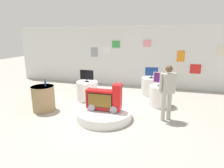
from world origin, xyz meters
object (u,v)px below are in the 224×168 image
Objects in this scene: display_pedestal_left_rear at (151,86)px; tv_on_center_rear at (161,79)px; display_pedestal_right_rear at (87,91)px; shopper_browsing_near_truck at (168,89)px; main_display_pedestal at (104,114)px; tv_on_left_rear at (152,72)px; bottle_on_side_table at (45,83)px; novelty_firetruck_tv at (105,99)px; tv_on_right_rear at (87,75)px; display_pedestal_center_rear at (160,96)px; side_table_round at (43,98)px.

tv_on_center_rear is (0.42, -1.24, 0.63)m from display_pedestal_left_rear.
shopper_browsing_near_truck reaches higher than display_pedestal_right_rear.
tv_on_left_rear reaches higher than main_display_pedestal.
tv_on_center_rear is at bearing -71.21° from tv_on_left_rear.
novelty_firetruck_tv is at bearing -2.60° from bottle_on_side_table.
tv_on_center_rear is at bearing 2.24° from display_pedestal_right_rear.
display_pedestal_right_rear is 1.52× the size of tv_on_right_rear.
display_pedestal_center_rear is 0.95× the size of display_pedestal_right_rear.
tv_on_center_rear is 4.07m from side_table_round.
novelty_firetruck_tv is 2.24m from display_pedestal_center_rear.
shopper_browsing_near_truck is (0.62, -2.42, 0.60)m from display_pedestal_left_rear.
side_table_round reaches higher than main_display_pedestal.
display_pedestal_left_rear is 1.50× the size of tv_on_right_rear.
main_display_pedestal is at bearing -51.38° from tv_on_right_rear.
bottle_on_side_table is 0.15× the size of shopper_browsing_near_truck.
display_pedestal_right_rear is (-2.76, -0.11, 0.00)m from display_pedestal_center_rear.
tv_on_left_rear reaches higher than display_pedestal_left_rear.
novelty_firetruck_tv is 3.05m from display_pedestal_left_rear.
display_pedestal_center_rear and display_pedestal_right_rear have the same top height.
display_pedestal_center_rear is at bearing 2.42° from tv_on_right_rear.
bottle_on_side_table reaches higher than display_pedestal_center_rear.
display_pedestal_center_rear is (1.60, 1.56, 0.23)m from main_display_pedestal.
display_pedestal_right_rear is (-2.34, -1.35, 0.00)m from display_pedestal_left_rear.
novelty_firetruck_tv reaches higher than side_table_round.
shopper_browsing_near_truck is (2.95, -1.06, -0.02)m from tv_on_right_rear.
shopper_browsing_near_truck is at bearing 12.27° from novelty_firetruck_tv.
main_display_pedestal is 3.11× the size of tv_on_right_rear.
display_pedestal_center_rear reaches higher than main_display_pedestal.
tv_on_right_rear is at bearing 160.19° from shopper_browsing_near_truck.
novelty_firetruck_tv reaches higher than main_display_pedestal.
display_pedestal_left_rear is 1.40× the size of tv_on_center_rear.
display_pedestal_right_rear reaches higher than main_display_pedestal.
novelty_firetruck_tv is 1.35× the size of display_pedestal_center_rear.
shopper_browsing_near_truck is at bearing 4.38° from bottle_on_side_table.
side_table_round is at bearing -140.33° from display_pedestal_left_rear.
shopper_browsing_near_truck reaches higher than tv_on_left_rear.
tv_on_left_rear is 1.31m from tv_on_center_rear.
display_pedestal_left_rear is 0.99× the size of display_pedestal_right_rear.
side_table_round is at bearing -161.21° from bottle_on_side_table.
bottle_on_side_table is at bearing -139.82° from display_pedestal_left_rear.
shopper_browsing_near_truck is (2.95, -1.07, 0.60)m from display_pedestal_right_rear.
tv_on_center_rear is 2.76m from tv_on_right_rear.
side_table_round is (-3.31, -2.75, 0.06)m from display_pedestal_left_rear.
bottle_on_side_table is (-3.64, -1.47, -0.06)m from tv_on_center_rear.
tv_on_right_rear is at bearing -177.67° from tv_on_center_rear.
tv_on_left_rear is at bearing 40.14° from bottle_on_side_table.
display_pedestal_left_rear reaches higher than main_display_pedestal.
tv_on_center_rear is at bearing -73.61° from display_pedestal_center_rear.
novelty_firetruck_tv is at bearing -1.58° from side_table_round.
novelty_firetruck_tv is at bearing -51.01° from tv_on_right_rear.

